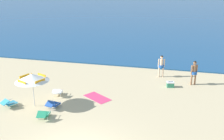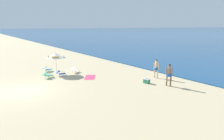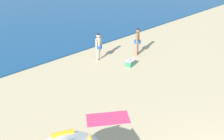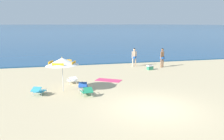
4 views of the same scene
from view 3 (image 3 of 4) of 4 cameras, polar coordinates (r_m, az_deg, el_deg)
name	(u,v)px [view 3 (image 3 of 4)]	position (r m, az deg, el deg)	size (l,w,h in m)	color
person_standing_near_shore	(138,40)	(17.31, 5.39, 6.37)	(0.46, 0.43, 1.76)	#8C6042
person_standing_beside	(98,45)	(16.50, -2.87, 5.31)	(0.50, 0.42, 1.71)	beige
cooler_box	(130,63)	(16.02, 3.86, 1.54)	(0.55, 0.44, 0.43)	#2D7F5B
beach_towel	(108,119)	(11.65, -0.89, -10.18)	(0.90, 1.80, 0.01)	#DB3866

